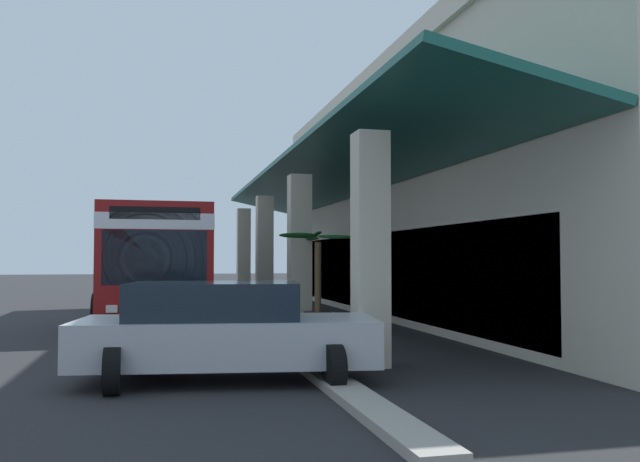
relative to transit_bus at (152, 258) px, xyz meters
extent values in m
plane|color=#262628|center=(-1.72, 7.23, -1.85)|extent=(120.00, 120.00, 0.00)
cube|color=#9E998E|center=(0.75, 2.68, -1.79)|extent=(28.74, 0.50, 0.12)
cube|color=beige|center=(0.75, 12.38, 1.77)|extent=(23.95, 11.48, 7.24)
cube|color=beige|center=(0.75, 12.38, 5.69)|extent=(24.25, 11.78, 0.60)
cube|color=beige|center=(-8.23, 3.71, 0.14)|extent=(0.55, 0.55, 3.98)
cube|color=beige|center=(-2.24, 3.71, 0.14)|extent=(0.55, 0.55, 3.98)
cube|color=beige|center=(3.75, 3.71, 0.14)|extent=(0.55, 0.55, 3.98)
cube|color=beige|center=(9.73, 3.71, 0.14)|extent=(0.55, 0.55, 3.98)
cube|color=#19594C|center=(0.75, 5.04, 2.48)|extent=(23.95, 3.16, 0.82)
cube|color=#19232D|center=(0.75, 6.68, -0.45)|extent=(20.12, 0.08, 2.40)
cube|color=maroon|center=(0.05, 0.00, -0.13)|extent=(11.06, 2.80, 2.75)
cube|color=white|center=(0.05, 0.00, 0.80)|extent=(11.08, 2.82, 0.36)
cube|color=#19232D|center=(-0.25, -0.01, 0.10)|extent=(9.30, 2.79, 0.90)
cube|color=#19232D|center=(5.52, 0.13, 0.00)|extent=(0.11, 2.24, 1.20)
cube|color=black|center=(5.53, 0.13, 0.97)|extent=(0.10, 1.94, 0.28)
cube|color=black|center=(5.65, 0.13, -1.40)|extent=(0.26, 2.45, 0.24)
cube|color=silver|center=(5.55, 1.02, -1.10)|extent=(0.07, 0.24, 0.16)
cube|color=silver|center=(5.59, -0.77, -1.10)|extent=(0.07, 0.24, 0.16)
cube|color=silver|center=(-1.45, -0.03, 1.37)|extent=(2.44, 1.84, 0.24)
cylinder|color=black|center=(3.65, 1.36, -1.35)|extent=(1.00, 0.30, 1.00)
cylinder|color=black|center=(3.71, -1.19, -1.35)|extent=(1.00, 0.30, 1.00)
cylinder|color=black|center=(-3.06, 1.21, -1.35)|extent=(1.00, 0.30, 1.00)
cylinder|color=black|center=(-3.00, -1.34, -1.35)|extent=(1.00, 0.30, 1.00)
cube|color=#B2B5BA|center=(10.49, 1.23, -1.25)|extent=(2.37, 4.60, 0.66)
cube|color=#19232D|center=(10.46, 1.04, -0.65)|extent=(1.90, 2.65, 0.54)
cylinder|color=black|center=(9.80, 2.84, -1.53)|extent=(0.64, 0.22, 0.64)
cylinder|color=black|center=(11.58, 2.60, -1.53)|extent=(0.64, 0.22, 0.64)
cylinder|color=black|center=(9.39, -0.13, -1.53)|extent=(0.64, 0.22, 0.64)
cylinder|color=black|center=(11.18, -0.37, -1.53)|extent=(0.64, 0.22, 0.64)
cube|color=gray|center=(4.77, 3.96, -1.59)|extent=(0.82, 0.82, 0.52)
cylinder|color=#332319|center=(4.77, 3.96, -1.33)|extent=(0.70, 0.70, 0.02)
cylinder|color=brown|center=(4.77, 3.96, -0.48)|extent=(0.16, 0.16, 1.71)
ellipsoid|color=#1E6028|center=(5.19, 3.85, 0.57)|extent=(0.91, 0.43, 0.14)
ellipsoid|color=#1E6028|center=(4.69, 4.45, 0.51)|extent=(0.37, 1.01, 0.14)
ellipsoid|color=#1E6028|center=(4.23, 3.90, 0.48)|extent=(1.10, 0.33, 0.14)
ellipsoid|color=#1E6028|center=(4.91, 3.46, 0.53)|extent=(0.49, 1.07, 0.17)
camera|label=1|loc=(20.56, 0.26, -0.03)|focal=37.47mm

